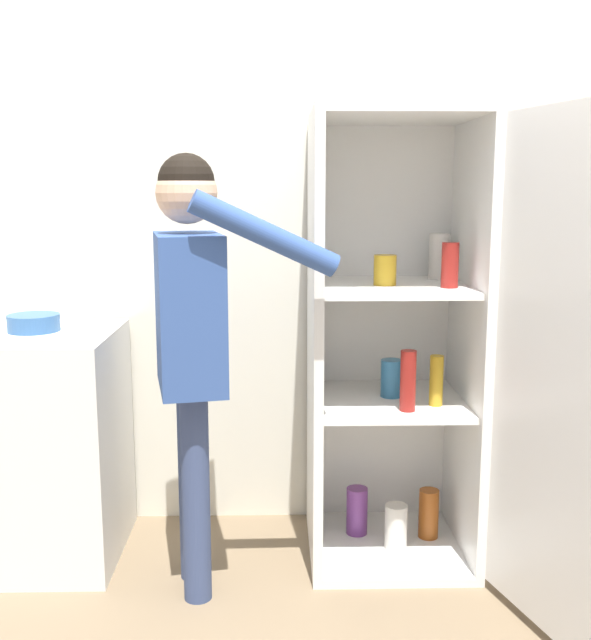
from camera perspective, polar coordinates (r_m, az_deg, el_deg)
The scene contains 5 objects.
wall_back at distance 3.16m, azimuth 2.60°, elevation 7.20°, with size 7.00×0.06×2.55m.
refrigerator at distance 2.82m, azimuth 9.57°, elevation -2.15°, with size 0.84×1.21×1.71m.
person at distance 2.58m, azimuth -7.89°, elevation 0.09°, with size 0.65×0.50×1.54m.
counter at distance 3.13m, azimuth -20.39°, elevation -8.95°, with size 0.78×0.61×0.89m.
bowl at distance 3.02m, azimuth -19.32°, elevation -0.21°, with size 0.19×0.19×0.06m.
Camera 1 is at (-0.22, -2.17, 1.43)m, focal length 42.00 mm.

